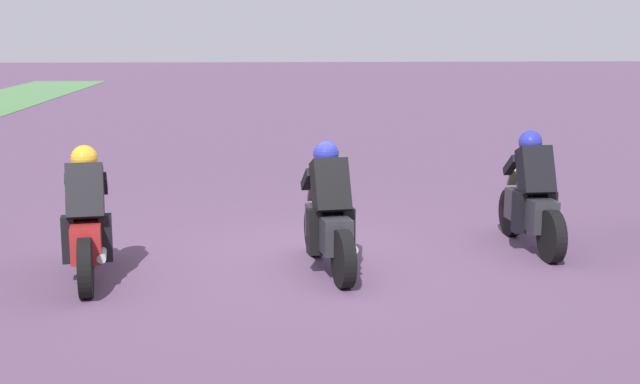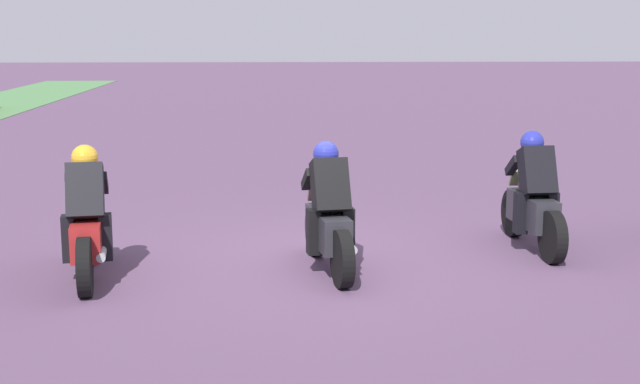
% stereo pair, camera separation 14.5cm
% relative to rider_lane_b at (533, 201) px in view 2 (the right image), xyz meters
% --- Properties ---
extents(ground_plane, '(120.00, 120.00, 0.00)m').
position_rel_rider_lane_b_xyz_m(ground_plane, '(-0.60, 2.78, -0.62)').
color(ground_plane, '#533B55').
extents(rider_lane_b, '(2.04, 0.55, 1.51)m').
position_rel_rider_lane_b_xyz_m(rider_lane_b, '(0.00, 0.00, 0.00)').
color(rider_lane_b, black).
rests_on(rider_lane_b, ground_plane).
extents(rider_lane_c, '(2.03, 0.61, 1.51)m').
position_rel_rider_lane_b_xyz_m(rider_lane_c, '(-0.90, 2.65, 0.00)').
color(rider_lane_c, black).
rests_on(rider_lane_c, ground_plane).
extents(rider_lane_d, '(2.04, 0.60, 1.51)m').
position_rel_rider_lane_b_xyz_m(rider_lane_d, '(-1.11, 5.37, 0.00)').
color(rider_lane_d, black).
rests_on(rider_lane_d, ground_plane).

